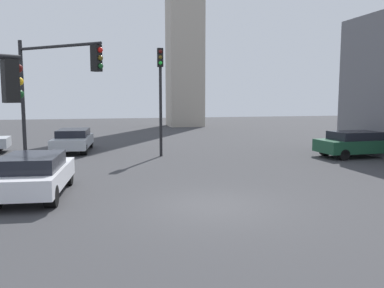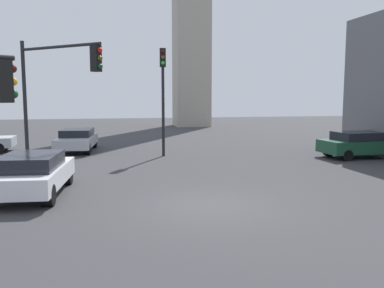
{
  "view_description": "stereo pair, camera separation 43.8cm",
  "coord_description": "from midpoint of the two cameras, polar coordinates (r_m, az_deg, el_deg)",
  "views": [
    {
      "loc": [
        -3.31,
        -11.32,
        3.31
      ],
      "look_at": [
        0.56,
        5.05,
        1.29
      ],
      "focal_mm": 37.23,
      "sensor_mm": 36.0,
      "label": 1
    },
    {
      "loc": [
        -2.89,
        -11.41,
        3.31
      ],
      "look_at": [
        0.56,
        5.05,
        1.29
      ],
      "focal_mm": 37.23,
      "sensor_mm": 36.0,
      "label": 2
    }
  ],
  "objects": [
    {
      "name": "ground_plane",
      "position": [
        12.23,
        1.91,
        -8.86
      ],
      "size": [
        100.18,
        100.18,
        0.0
      ],
      "primitive_type": "plane",
      "color": "#38383A"
    },
    {
      "name": "traffic_light_1",
      "position": [
        22.01,
        -5.12,
        8.78
      ],
      "size": [
        0.34,
        0.47,
        5.9
      ],
      "rotation": [
        0.0,
        0.0,
        -1.65
      ],
      "color": "black",
      "rests_on": "ground_plane"
    },
    {
      "name": "traffic_light_2",
      "position": [
        17.34,
        -19.64,
        8.8
      ],
      "size": [
        3.47,
        2.99,
        5.67
      ],
      "rotation": [
        0.0,
        0.0,
        -0.71
      ],
      "color": "black",
      "rests_on": "ground_plane"
    },
    {
      "name": "car_0",
      "position": [
        25.11,
        -17.14,
        0.61
      ],
      "size": [
        2.36,
        4.89,
        1.34
      ],
      "rotation": [
        0.0,
        0.0,
        -1.66
      ],
      "color": "#ADB2B7",
      "rests_on": "ground_plane"
    },
    {
      "name": "car_1",
      "position": [
        14.29,
        -22.53,
        -3.98
      ],
      "size": [
        2.34,
        4.61,
        1.41
      ],
      "rotation": [
        0.0,
        0.0,
        1.49
      ],
      "color": "silver",
      "rests_on": "ground_plane"
    },
    {
      "name": "car_2",
      "position": [
        23.55,
        22.12,
        0.07
      ],
      "size": [
        4.54,
        2.13,
        1.41
      ],
      "rotation": [
        0.0,
        0.0,
        0.03
      ],
      "color": "#19472D",
      "rests_on": "ground_plane"
    },
    {
      "name": "skyline_tower",
      "position": [
        46.01,
        -1.35,
        19.34
      ],
      "size": [
        3.73,
        3.73,
        26.56
      ],
      "primitive_type": "cube",
      "color": "#A89E8E",
      "rests_on": "ground_plane"
    }
  ]
}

